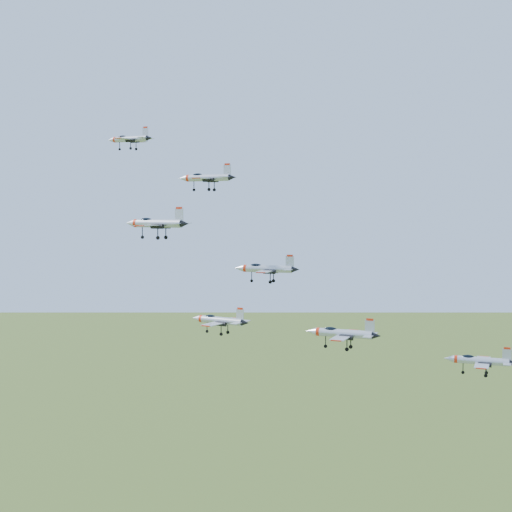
% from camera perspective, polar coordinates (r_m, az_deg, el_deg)
% --- Properties ---
extents(jet_lead, '(10.74, 8.81, 2.88)m').
position_cam_1_polar(jet_lead, '(147.70, -10.12, 9.21)').
color(jet_lead, '#B6BBC4').
extents(jet_left_high, '(12.06, 9.91, 3.23)m').
position_cam_1_polar(jet_left_high, '(134.25, -4.01, 6.27)').
color(jet_left_high, '#B6BBC4').
extents(jet_right_high, '(11.69, 9.64, 3.13)m').
position_cam_1_polar(jet_right_high, '(109.43, -8.02, 2.61)').
color(jet_right_high, '#B6BBC4').
extents(jet_left_low, '(12.66, 10.57, 3.39)m').
position_cam_1_polar(jet_left_low, '(132.31, 0.78, -1.01)').
color(jet_left_low, '#B6BBC4').
extents(jet_right_low, '(10.71, 8.89, 2.86)m').
position_cam_1_polar(jet_right_low, '(112.68, -2.97, -5.15)').
color(jet_right_low, '#B6BBC4').
extents(jet_trail, '(13.11, 10.79, 3.51)m').
position_cam_1_polar(jet_trail, '(121.24, 6.88, -6.15)').
color(jet_trail, '#B6BBC4').
extents(jet_extra, '(12.06, 9.99, 3.22)m').
position_cam_1_polar(jet_extra, '(126.72, 17.43, -7.98)').
color(jet_extra, '#B6BBC4').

